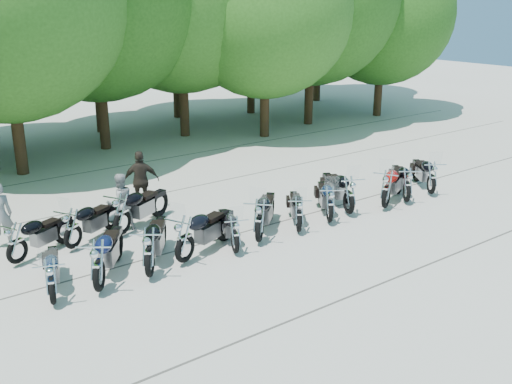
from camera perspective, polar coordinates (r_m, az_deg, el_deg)
ground at (r=16.01m, az=3.25°, el=-5.07°), size 90.00×90.00×0.00m
tree_6 at (r=27.90m, az=0.86°, el=17.07°), size 8.00×8.00×9.82m
tree_8 at (r=33.89m, az=12.01°, el=16.29°), size 7.53×7.53×9.25m
tree_12 at (r=29.91m, az=-15.35°, el=16.36°), size 7.88×7.88×9.67m
tree_13 at (r=32.96m, az=-7.87°, el=17.45°), size 8.31×8.31×10.20m
tree_14 at (r=33.99m, az=-0.51°, el=17.27°), size 8.02×8.02×9.84m
motorcycle_0 at (r=13.45m, az=-18.92°, el=-7.98°), size 1.33×2.21×1.19m
motorcycle_1 at (r=13.66m, az=-14.81°, el=-6.66°), size 2.11×2.47×1.42m
motorcycle_2 at (r=14.09m, az=-10.15°, el=-5.55°), size 2.11×2.46×1.41m
motorcycle_3 at (r=14.70m, az=-6.83°, el=-4.36°), size 2.60×1.66×1.41m
motorcycle_4 at (r=15.20m, az=-2.02°, el=-3.98°), size 1.36×2.14×1.16m
motorcycle_5 at (r=15.82m, az=0.33°, el=-2.61°), size 2.33×2.24×1.40m
motorcycle_6 at (r=16.58m, az=4.11°, el=-2.04°), size 1.75×2.11×1.20m
motorcycle_7 at (r=17.35m, az=7.05°, el=-1.07°), size 1.86×2.25×1.28m
motorcycle_8 at (r=18.08m, az=8.87°, el=-0.18°), size 1.65×2.55×1.39m
motorcycle_9 at (r=18.80m, az=12.33°, el=0.36°), size 2.57×1.83×1.41m
motorcycle_10 at (r=19.53m, az=14.21°, el=0.75°), size 2.00×2.28×1.32m
motorcycle_11 at (r=20.55m, az=16.41°, el=1.40°), size 1.92×2.31×1.31m
motorcycle_12 at (r=15.70m, az=-21.89°, el=-4.44°), size 2.28×1.56×1.25m
motorcycle_13 at (r=16.13m, az=-17.11°, el=-3.25°), size 2.32×1.69×1.28m
motorcycle_14 at (r=16.69m, az=-12.69°, el=-1.95°), size 2.53×1.80×1.39m
rider_1 at (r=17.15m, az=-12.81°, el=-0.95°), size 0.81×0.64×1.66m
rider_2 at (r=18.65m, az=-10.88°, el=1.06°), size 1.19×0.84×1.87m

